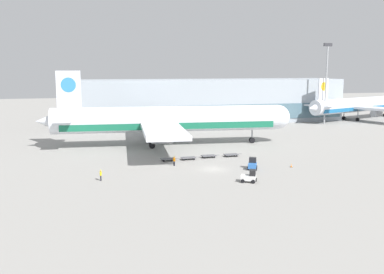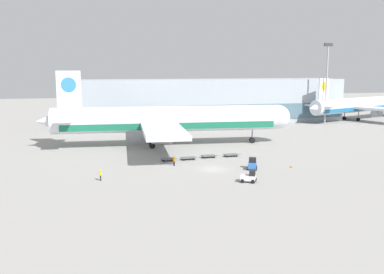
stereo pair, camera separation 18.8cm
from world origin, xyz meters
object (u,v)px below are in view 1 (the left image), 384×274
airplane_distant (356,105)px  ground_crew_near (101,174)px  baggage_dolly_second (188,158)px  baggage_dolly_trail (231,155)px  traffic_cone_near (291,165)px  baggage_dolly_third (209,156)px  baggage_tug_foreground (252,164)px  baggage_tug_mid (249,177)px  ground_crew_far (174,160)px  baggage_dolly_lead (168,159)px  light_mast (326,78)px  airplane_main (166,120)px

airplane_distant → ground_crew_near: bearing=-165.3°
baggage_dolly_second → baggage_dolly_trail: 9.08m
baggage_dolly_second → traffic_cone_near: size_ratio=5.54×
baggage_dolly_third → baggage_tug_foreground: bearing=-69.3°
ground_crew_near → traffic_cone_near: size_ratio=2.62×
baggage_tug_mid → ground_crew_far: baggage_tug_mid is taller
baggage_dolly_lead → ground_crew_near: ground_crew_near is taller
light_mast → ground_crew_far: 76.33m
airplane_main → ground_crew_far: (-2.77, -20.97, -4.78)m
baggage_dolly_trail → baggage_tug_mid: bearing=-103.0°
ground_crew_near → ground_crew_far: bearing=-41.9°
baggage_tug_foreground → baggage_dolly_second: baggage_tug_foreground is taller
baggage_dolly_trail → ground_crew_far: size_ratio=2.07×
baggage_dolly_trail → ground_crew_far: (-12.87, -5.18, 0.67)m
airplane_distant → baggage_dolly_second: bearing=-165.4°
airplane_distant → baggage_dolly_third: size_ratio=12.80×
airplane_distant → baggage_dolly_trail: 79.54m
ground_crew_near → baggage_tug_foreground: bearing=-67.6°
baggage_dolly_second → traffic_cone_near: 19.54m
baggage_dolly_second → baggage_tug_mid: bearing=-76.0°
light_mast → ground_crew_near: 91.19m
baggage_dolly_lead → ground_crew_near: (-13.27, -11.57, 0.64)m
airplane_distant → traffic_cone_near: size_ratio=70.90×
baggage_tug_foreground → ground_crew_far: baggage_tug_foreground is taller
baggage_tug_mid → traffic_cone_near: (11.19, 7.51, -0.55)m
airplane_main → baggage_tug_mid: (6.00, -35.05, -4.96)m
baggage_dolly_lead → traffic_cone_near: size_ratio=5.54×
traffic_cone_near → baggage_tug_foreground: bearing=176.3°
airplane_distant → airplane_main: bearing=-175.6°
light_mast → ground_crew_near: light_mast is taller
airplane_main → baggage_dolly_lead: (-2.94, -16.55, -5.45)m
light_mast → traffic_cone_near: light_mast is taller
ground_crew_far → baggage_dolly_third: bearing=-87.7°
airplane_distant → baggage_dolly_trail: bearing=-162.2°
airplane_main → airplane_distant: (73.55, 31.97, -0.87)m
baggage_dolly_lead → baggage_dolly_second: size_ratio=1.00×
baggage_tug_mid → baggage_dolly_lead: (-8.94, 18.50, -0.49)m
baggage_dolly_lead → baggage_dolly_trail: 13.07m
baggage_dolly_third → baggage_dolly_trail: (4.71, -0.05, 0.00)m
baggage_dolly_third → ground_crew_near: (-21.62, -12.39, 0.64)m
airplane_distant → baggage_tug_mid: 95.24m
baggage_dolly_second → baggage_dolly_trail: size_ratio=1.00×
baggage_tug_mid → baggage_dolly_second: size_ratio=0.76×
airplane_distant → ground_crew_near: 108.09m
baggage_dolly_second → baggage_dolly_third: (4.34, 0.78, 0.00)m
baggage_dolly_second → ground_crew_far: 5.91m
baggage_tug_foreground → airplane_distant: bearing=-21.0°
airplane_main → airplane_distant: size_ratio=1.22×
baggage_dolly_second → ground_crew_far: size_ratio=2.07×
airplane_main → ground_crew_near: 32.81m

